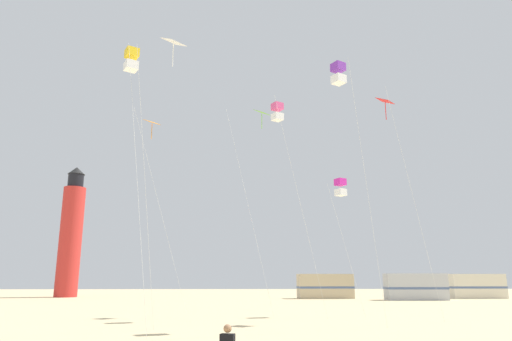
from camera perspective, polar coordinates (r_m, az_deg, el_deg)
kite_box_violet at (r=25.27m, az=10.15°, el=11.64°), size 2.23×2.23×13.39m
kite_box_gold at (r=24.43m, az=-15.12°, el=13.00°), size 2.06×2.26×13.46m
kite_diamond_lime at (r=32.21m, az=0.56°, el=6.04°), size 3.10×3.10×13.82m
kite_box_magenta at (r=31.10m, az=10.39°, el=-2.08°), size 2.01×1.48×8.73m
kite_diamond_white at (r=21.54m, az=-10.52°, el=13.95°), size 2.65×2.65×12.85m
kite_box_rainbow at (r=29.56m, az=2.66°, el=7.19°), size 3.14×3.13×13.15m
kite_diamond_orange at (r=31.83m, az=-12.62°, el=4.82°), size 3.50×3.49×12.78m
kite_diamond_scarlet at (r=28.78m, az=15.94°, el=7.15°), size 2.85×2.76×12.87m
lighthouse_distant at (r=64.84m, az=-21.89°, el=-7.34°), size 2.80×2.80×16.80m
rv_van_tan at (r=56.55m, az=8.53°, el=-13.95°), size 6.52×2.57×2.80m
rv_van_silver at (r=54.46m, az=19.09°, el=-13.43°), size 6.56×2.68×2.80m
rv_van_cream at (r=61.90m, az=25.49°, el=-12.78°), size 6.48×2.46×2.80m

